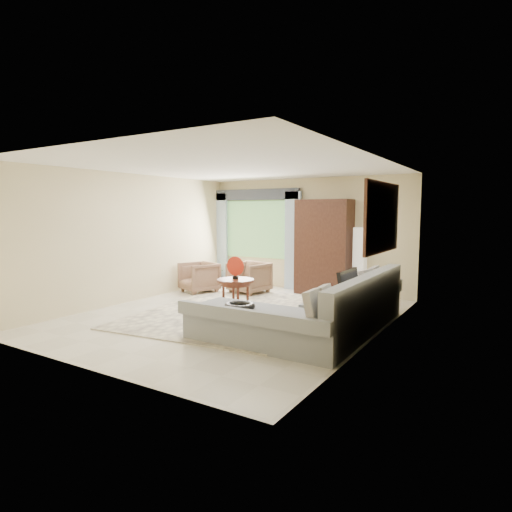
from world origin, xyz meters
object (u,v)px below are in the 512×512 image
Objects in this scene: armchair_right at (249,278)px; armoire at (324,247)px; tv_screen at (349,285)px; potted_plant at (216,273)px; sectional_sofa at (324,315)px; coffee_table at (236,297)px; floor_lamp at (360,263)px; armchair_left at (199,277)px.

armchair_right is 1.80m from armoire.
armoire reaches higher than tv_screen.
armchair_right is 1.47× the size of potted_plant.
potted_plant is 3.01m from armoire.
armoire is at bearing 39.58° from armchair_right.
sectional_sofa is 5.27× the size of coffee_table.
tv_screen is 3.00m from armoire.
sectional_sofa is at bearing -81.67° from floor_lamp.
coffee_table is at bearing -47.45° from potted_plant.
sectional_sofa is at bearing -66.94° from armoire.
armchair_left is 2.90m from armoire.
tv_screen is 1.40× the size of potted_plant.
armoire is at bearing -175.71° from floor_lamp.
floor_lamp is (3.70, 0.16, 0.49)m from potted_plant.
coffee_table is 2.11m from armchair_right.
armoire reaches higher than armchair_right.
armoire is (-1.23, 2.90, 0.77)m from sectional_sofa.
armchair_right is (-2.70, 2.10, 0.07)m from sectional_sofa.
tv_screen is at bearing -75.11° from floor_lamp.
armchair_right is at bearing 149.04° from tv_screen.
potted_plant is at bearing 165.25° from armchair_right.
sectional_sofa is 4.07m from armchair_left.
armchair_left is 1.42× the size of potted_plant.
armchair_left is at bearing -152.91° from armoire.
armoire reaches higher than potted_plant.
floor_lamp reaches higher than armchair_left.
armchair_left is (-1.98, 1.40, -0.00)m from coffee_table.
armchair_left reaches higher than potted_plant.
coffee_table is 2.82m from armoire.
tv_screen is 2.72m from floor_lamp.
armoire is (-1.50, 2.57, 0.33)m from tv_screen.
sectional_sofa reaches higher than potted_plant.
potted_plant is at bearing 130.89° from armchair_left.
tv_screen is 4.23m from armchair_left.
floor_lamp is at bearing 104.89° from tv_screen.
coffee_table reaches higher than potted_plant.
armchair_right is at bearing -159.33° from floor_lamp.
armchair_left is 0.97× the size of armchair_right.
tv_screen is at bearing -29.34° from potted_plant.
potted_plant is at bearing 132.55° from coffee_table.
armchair_right reaches higher than coffee_table.
floor_lamp reaches higher than tv_screen.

